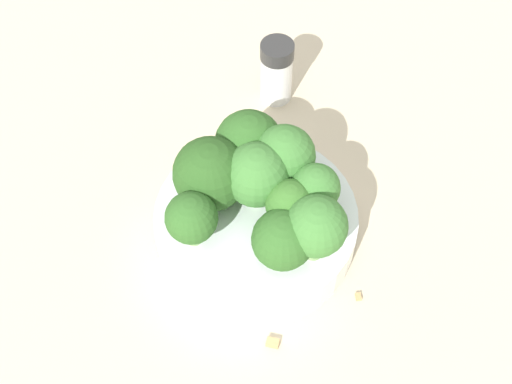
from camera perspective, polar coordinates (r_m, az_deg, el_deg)
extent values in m
plane|color=beige|center=(0.60, 0.00, -3.49)|extent=(3.00, 3.00, 0.00)
cylinder|color=silver|center=(0.59, 0.00, -2.65)|extent=(0.17, 0.17, 0.03)
cylinder|color=#84AD66|center=(0.54, 1.71, -4.97)|extent=(0.02, 0.02, 0.02)
sphere|color=#2D5B23|center=(0.53, 1.76, -3.99)|extent=(0.05, 0.05, 0.05)
cylinder|color=#8EB770|center=(0.57, 0.06, 0.05)|extent=(0.02, 0.02, 0.03)
sphere|color=#3D7533|center=(0.55, 0.06, 1.41)|extent=(0.05, 0.05, 0.05)
cylinder|color=#7A9E5B|center=(0.59, -0.56, 2.73)|extent=(0.02, 0.02, 0.02)
sphere|color=#2D5B23|center=(0.58, -0.57, 3.88)|extent=(0.06, 0.06, 0.06)
cylinder|color=#7A9E5B|center=(0.54, 4.67, -4.03)|extent=(0.02, 0.02, 0.03)
sphere|color=#3D7533|center=(0.52, 4.84, -2.74)|extent=(0.05, 0.05, 0.05)
cylinder|color=#7A9E5B|center=(0.56, 4.61, -0.88)|extent=(0.02, 0.02, 0.03)
sphere|color=#3D7533|center=(0.55, 4.76, 0.32)|extent=(0.04, 0.04, 0.04)
cylinder|color=#7A9E5B|center=(0.57, -3.56, 0.24)|extent=(0.02, 0.02, 0.02)
sphere|color=#28511E|center=(0.56, -3.67, 1.46)|extent=(0.06, 0.06, 0.06)
cylinder|color=#7A9E5B|center=(0.56, 2.65, -2.08)|extent=(0.01, 0.01, 0.03)
sphere|color=#386B28|center=(0.54, 2.73, -0.93)|extent=(0.04, 0.04, 0.04)
cylinder|color=#7A9E5B|center=(0.58, 2.19, 1.57)|extent=(0.02, 0.02, 0.03)
sphere|color=#3D7533|center=(0.56, 2.26, 2.93)|extent=(0.05, 0.05, 0.05)
cylinder|color=#8EB770|center=(0.55, -5.04, -3.17)|extent=(0.01, 0.01, 0.02)
sphere|color=#2D5B23|center=(0.54, -5.19, -2.09)|extent=(0.04, 0.04, 0.04)
cylinder|color=silver|center=(0.68, 1.64, 9.18)|extent=(0.03, 0.03, 0.05)
cylinder|color=#2D2D2D|center=(0.65, 1.71, 11.19)|extent=(0.03, 0.03, 0.01)
cube|color=tan|center=(0.55, 1.35, -11.86)|extent=(0.01, 0.01, 0.01)
cube|color=tan|center=(0.58, 8.21, -8.22)|extent=(0.01, 0.01, 0.01)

